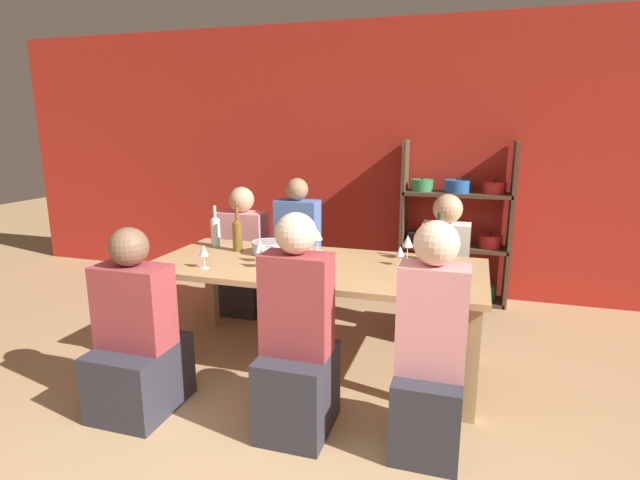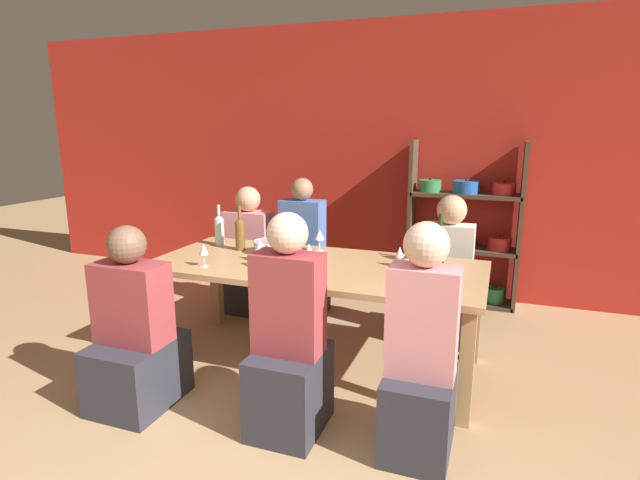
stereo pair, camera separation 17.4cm
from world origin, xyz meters
The scene contains 24 objects.
wall_back_red centered at (0.00, 3.83, 1.35)m, with size 8.80×0.06×2.70m.
shelf_unit centered at (0.71, 3.63, 0.64)m, with size 1.03×0.30×1.56m.
dining_table centered at (-0.15, 1.93, 0.67)m, with size 2.31×1.01×0.75m.
mixing_bowl centered at (-0.58, 2.11, 0.80)m, with size 0.25×0.25×0.09m.
wine_bottle_green centered at (-1.07, 2.20, 0.88)m, with size 0.08×0.08×0.33m.
wine_bottle_dark centered at (-0.83, 2.11, 0.88)m, with size 0.07×0.07×0.35m.
wine_bottle_amber centered at (0.66, 2.26, 0.89)m, with size 0.08×0.08×0.35m.
wine_glass_red_a centered at (-0.48, 2.37, 0.86)m, with size 0.07×0.07×0.15m.
wine_glass_white_a centered at (0.68, 2.07, 0.86)m, with size 0.07×0.07×0.17m.
wine_glass_red_b centered at (0.44, 2.26, 0.88)m, with size 0.08×0.08×0.18m.
wine_glass_white_b centered at (-0.19, 1.92, 0.85)m, with size 0.07×0.07×0.15m.
wine_glass_red_c centered at (0.81, 1.74, 0.85)m, with size 0.08×0.08×0.14m.
wine_glass_white_c centered at (-0.25, 2.28, 0.87)m, with size 0.08×0.08×0.17m.
wine_glass_red_d centered at (-0.54, 1.87, 0.86)m, with size 0.08×0.08×0.16m.
wine_glass_red_e centered at (-0.45, 1.73, 0.87)m, with size 0.08×0.08×0.17m.
wine_glass_empty_a centered at (-0.84, 1.62, 0.87)m, with size 0.06×0.06×0.16m.
wine_glass_empty_b centered at (0.42, 2.08, 0.85)m, with size 0.06×0.06×0.14m.
cell_phone centered at (-0.28, 1.78, 0.75)m, with size 0.14×0.16×0.01m.
person_near_a centered at (-0.99, 1.06, 0.41)m, with size 0.43×0.54×1.13m.
person_far_a centered at (0.69, 2.70, 0.44)m, with size 0.37×0.46×1.17m.
person_near_b centered at (0.00, 1.13, 0.47)m, with size 0.37×0.47×1.25m.
person_far_b centered at (-1.13, 2.80, 0.42)m, with size 0.43×0.54×1.15m.
person_near_c centered at (0.72, 1.17, 0.48)m, with size 0.35×0.43×1.25m.
person_far_c centered at (-0.59, 2.79, 0.46)m, with size 0.37×0.47×1.25m.
Camera 2 is at (1.04, -1.20, 1.69)m, focal length 28.00 mm.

